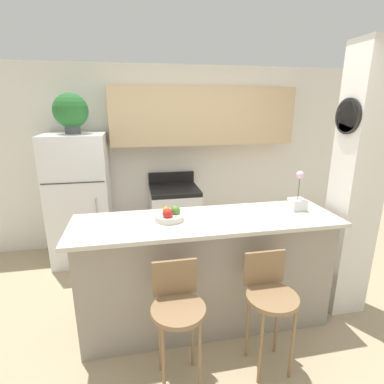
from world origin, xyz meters
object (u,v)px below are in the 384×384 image
object	(u,v)px
refrigerator	(80,199)
stove_range	(175,218)
bar_stool_left	(178,308)
orchid_vase	(298,200)
potted_plant_on_fridge	(71,112)
bar_stool_right	(270,296)
fruit_bowl	(170,215)

from	to	relation	value
refrigerator	stove_range	xyz separation A→B (m)	(1.24, 0.04, -0.38)
refrigerator	bar_stool_left	xyz separation A→B (m)	(0.96, -2.13, -0.22)
refrigerator	orchid_vase	xyz separation A→B (m)	(2.21, -1.48, 0.31)
potted_plant_on_fridge	bar_stool_left	bearing A→B (deg)	-65.79
bar_stool_right	bar_stool_left	bearing A→B (deg)	180.00
bar_stool_right	fruit_bowl	distance (m)	1.03
fruit_bowl	bar_stool_right	bearing A→B (deg)	-41.91
refrigerator	potted_plant_on_fridge	xyz separation A→B (m)	(-0.00, 0.00, 1.10)
bar_stool_left	fruit_bowl	distance (m)	0.77
stove_range	orchid_vase	world-z (taller)	orchid_vase
bar_stool_right	fruit_bowl	world-z (taller)	fruit_bowl
orchid_vase	bar_stool_left	bearing A→B (deg)	-152.75
potted_plant_on_fridge	orchid_vase	world-z (taller)	potted_plant_on_fridge
stove_range	orchid_vase	bearing A→B (deg)	-57.44
refrigerator	potted_plant_on_fridge	size ratio (longest dim) A/B	3.49
refrigerator	stove_range	distance (m)	1.30
bar_stool_left	orchid_vase	xyz separation A→B (m)	(1.26, 0.65, 0.53)
fruit_bowl	bar_stool_left	bearing A→B (deg)	-92.73
stove_range	orchid_vase	size ratio (longest dim) A/B	2.86
bar_stool_right	potted_plant_on_fridge	bearing A→B (deg)	128.03
bar_stool_left	fruit_bowl	world-z (taller)	fruit_bowl
refrigerator	fruit_bowl	world-z (taller)	refrigerator
refrigerator	bar_stool_left	size ratio (longest dim) A/B	1.80
potted_plant_on_fridge	fruit_bowl	distance (m)	2.00
bar_stool_right	potted_plant_on_fridge	size ratio (longest dim) A/B	1.94
orchid_vase	fruit_bowl	world-z (taller)	orchid_vase
stove_range	bar_stool_right	size ratio (longest dim) A/B	1.15
bar_stool_right	fruit_bowl	xyz separation A→B (m)	(-0.68, 0.61, 0.48)
refrigerator	bar_stool_right	size ratio (longest dim) A/B	1.80
stove_range	fruit_bowl	bearing A→B (deg)	-99.36
stove_range	fruit_bowl	world-z (taller)	fruit_bowl
orchid_vase	fruit_bowl	bearing A→B (deg)	-178.23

